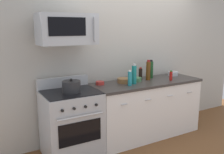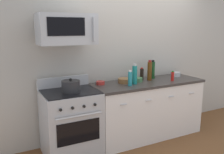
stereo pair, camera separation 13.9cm
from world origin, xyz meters
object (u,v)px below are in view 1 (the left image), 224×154
at_px(bottle_sparkling_teal, 134,74).
at_px(bottle_wine_green, 151,69).
at_px(range_oven, 71,123).
at_px(microwave, 67,29).
at_px(bottle_soy_sauce_dark, 140,74).
at_px(bowl_wooden_salad, 124,80).
at_px(bowl_steel_prep, 173,74).
at_px(bottle_hot_sauce_red, 171,76).
at_px(bowl_red_small, 100,83).
at_px(bowl_green_glaze, 136,79).
at_px(bottle_wine_amber, 148,71).
at_px(bottle_dish_soap, 130,78).
at_px(stockpot, 71,87).

distance_m(bottle_sparkling_teal, bottle_wine_green, 0.54).
relative_size(range_oven, bottle_wine_green, 3.43).
distance_m(microwave, bottle_sparkling_teal, 1.23).
relative_size(range_oven, microwave, 1.44).
distance_m(bottle_soy_sauce_dark, bowl_wooden_salad, 0.35).
relative_size(bottle_soy_sauce_dark, bowl_steel_prep, 1.22).
relative_size(range_oven, bottle_hot_sauce_red, 6.68).
relative_size(microwave, bottle_wine_green, 2.38).
xyz_separation_m(bowl_steel_prep, bowl_wooden_salad, (-1.07, -0.04, -0.00)).
height_order(bowl_red_small, bowl_green_glaze, bowl_green_glaze).
distance_m(bottle_hot_sauce_red, bottle_wine_amber, 0.38).
height_order(bottle_dish_soap, bottle_hot_sauce_red, bottle_dish_soap).
bearing_deg(bottle_wine_amber, bowl_red_small, 173.21).
height_order(bottle_dish_soap, bowl_green_glaze, bottle_dish_soap).
bearing_deg(bottle_dish_soap, bottle_sparkling_teal, 29.54).
xyz_separation_m(bottle_soy_sauce_dark, stockpot, (-1.27, -0.18, -0.02)).
height_order(range_oven, microwave, microwave).
relative_size(bottle_wine_green, bowl_steel_prep, 1.83).
distance_m(bottle_wine_green, stockpot, 1.53).
xyz_separation_m(bottle_wine_amber, bowl_wooden_salad, (-0.45, 0.02, -0.12)).
bearing_deg(bowl_green_glaze, bottle_wine_green, 14.15).
relative_size(bottle_sparkling_teal, stockpot, 1.26).
bearing_deg(bottle_sparkling_teal, bowl_green_glaze, 42.34).
distance_m(bottle_dish_soap, bottle_wine_green, 0.69).
height_order(bowl_wooden_salad, stockpot, stockpot).
bearing_deg(bowl_steel_prep, bowl_red_small, 178.69).
xyz_separation_m(bottle_hot_sauce_red, stockpot, (-1.69, 0.08, 0.00)).
relative_size(bottle_wine_amber, bowl_green_glaze, 2.04).
bearing_deg(bottle_sparkling_teal, bowl_wooden_salad, 123.66).
relative_size(range_oven, bottle_soy_sauce_dark, 5.15).
bearing_deg(bowl_red_small, bowl_steel_prep, -1.31).
xyz_separation_m(range_oven, bottle_wine_amber, (1.38, 0.07, 0.61)).
bearing_deg(bottle_soy_sauce_dark, range_oven, -174.11).
distance_m(bottle_wine_amber, bowl_red_small, 0.85).
xyz_separation_m(bottle_wine_green, bottle_hot_sauce_red, (0.17, -0.30, -0.07)).
bearing_deg(bowl_steel_prep, bowl_green_glaze, -176.03).
xyz_separation_m(bowl_green_glaze, stockpot, (-1.15, -0.13, 0.05)).
height_order(bottle_dish_soap, bowl_red_small, bottle_dish_soap).
relative_size(bottle_sparkling_teal, bowl_steel_prep, 1.82).
bearing_deg(stockpot, bottle_wine_amber, 4.94).
bearing_deg(bowl_wooden_salad, microwave, -177.32).
xyz_separation_m(bottle_wine_green, bottle_wine_amber, (-0.14, -0.10, 0.01)).
xyz_separation_m(bottle_hot_sauce_red, bowl_wooden_salad, (-0.76, 0.23, -0.04)).
relative_size(bottle_sparkling_teal, bowl_wooden_salad, 1.43).
distance_m(bottle_soy_sauce_dark, bowl_red_small, 0.74).
height_order(range_oven, bottle_wine_green, bottle_wine_green).
xyz_separation_m(bottle_dish_soap, bottle_sparkling_teal, (0.13, 0.07, 0.04)).
bearing_deg(stockpot, bottle_hot_sauce_red, -2.88).
xyz_separation_m(bottle_wine_amber, bowl_red_small, (-0.84, 0.10, -0.13)).
height_order(bowl_steel_prep, stockpot, stockpot).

